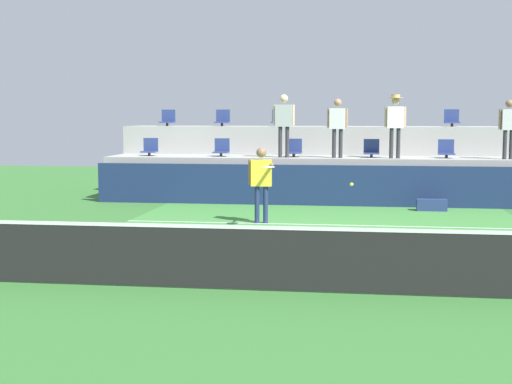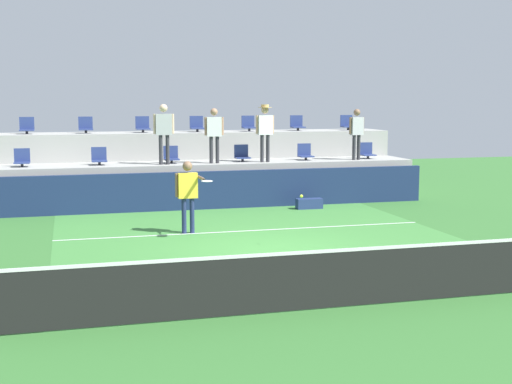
{
  "view_description": "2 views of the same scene",
  "coord_description": "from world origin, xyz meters",
  "px_view_note": "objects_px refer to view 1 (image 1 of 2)",
  "views": [
    {
      "loc": [
        0.85,
        -14.07,
        2.44
      ],
      "look_at": [
        -1.0,
        -1.14,
        1.09
      ],
      "focal_mm": 52.22,
      "sensor_mm": 36.0,
      "label": 1
    },
    {
      "loc": [
        -4.1,
        -13.55,
        3.15
      ],
      "look_at": [
        -0.43,
        -0.08,
        1.29
      ],
      "focal_mm": 48.71,
      "sensor_mm": 36.0,
      "label": 2
    }
  ],
  "objects_px": {
    "spectator_leaning_on_rail": "(509,124)",
    "spectator_with_hat": "(395,119)",
    "equipment_bag": "(432,205)",
    "stadium_chair_upper_far_left": "(168,119)",
    "stadium_chair_upper_mid_left": "(279,119)",
    "tennis_player": "(261,177)",
    "stadium_chair_lower_right": "(446,150)",
    "stadium_chair_lower_left": "(222,149)",
    "stadium_chair_upper_right": "(452,119)",
    "stadium_chair_lower_mid_left": "(294,149)",
    "tennis_ball": "(352,184)",
    "stadium_chair_lower_mid_right": "(371,150)",
    "spectator_in_grey": "(338,123)",
    "stadium_chair_upper_left": "(222,119)",
    "stadium_chair_upper_center": "(336,119)",
    "stadium_chair_upper_mid_right": "(394,119)",
    "spectator_in_white": "(284,119)",
    "stadium_chair_lower_far_left": "(150,148)"
  },
  "relations": [
    {
      "from": "stadium_chair_lower_right",
      "to": "spectator_in_white",
      "type": "xyz_separation_m",
      "value": [
        -4.52,
        -0.38,
        0.86
      ]
    },
    {
      "from": "stadium_chair_lower_left",
      "to": "stadium_chair_lower_mid_right",
      "type": "distance_m",
      "value": 4.32
    },
    {
      "from": "spectator_leaning_on_rail",
      "to": "stadium_chair_upper_right",
      "type": "bearing_deg",
      "value": 119.78
    },
    {
      "from": "spectator_with_hat",
      "to": "stadium_chair_lower_mid_left",
      "type": "bearing_deg",
      "value": 172.28
    },
    {
      "from": "tennis_player",
      "to": "stadium_chair_lower_mid_right",
      "type": "bearing_deg",
      "value": 62.4
    },
    {
      "from": "stadium_chair_lower_mid_right",
      "to": "stadium_chair_upper_far_left",
      "type": "height_order",
      "value": "stadium_chair_upper_far_left"
    },
    {
      "from": "stadium_chair_upper_far_left",
      "to": "stadium_chair_upper_center",
      "type": "bearing_deg",
      "value": 0.0
    },
    {
      "from": "stadium_chair_lower_left",
      "to": "equipment_bag",
      "type": "height_order",
      "value": "stadium_chair_lower_left"
    },
    {
      "from": "stadium_chair_lower_mid_left",
      "to": "spectator_in_grey",
      "type": "bearing_deg",
      "value": -17.1
    },
    {
      "from": "stadium_chair_upper_left",
      "to": "tennis_ball",
      "type": "xyz_separation_m",
      "value": [
        4.18,
        -8.79,
        -1.2
      ]
    },
    {
      "from": "stadium_chair_lower_left",
      "to": "stadium_chair_upper_right",
      "type": "xyz_separation_m",
      "value": [
        6.72,
        1.8,
        0.85
      ]
    },
    {
      "from": "spectator_leaning_on_rail",
      "to": "spectator_with_hat",
      "type": "bearing_deg",
      "value": 180.0
    },
    {
      "from": "tennis_ball",
      "to": "stadium_chair_lower_left",
      "type": "bearing_deg",
      "value": 118.97
    },
    {
      "from": "tennis_ball",
      "to": "stadium_chair_lower_mid_right",
      "type": "bearing_deg",
      "value": 86.33
    },
    {
      "from": "stadium_chair_upper_mid_right",
      "to": "stadium_chair_upper_far_left",
      "type": "bearing_deg",
      "value": 180.0
    },
    {
      "from": "equipment_bag",
      "to": "stadium_chair_upper_far_left",
      "type": "bearing_deg",
      "value": 154.65
    },
    {
      "from": "stadium_chair_upper_center",
      "to": "stadium_chair_upper_mid_left",
      "type": "bearing_deg",
      "value": 180.0
    },
    {
      "from": "stadium_chair_lower_far_left",
      "to": "stadium_chair_upper_right",
      "type": "xyz_separation_m",
      "value": [
        8.87,
        1.8,
        0.85
      ]
    },
    {
      "from": "stadium_chair_lower_mid_right",
      "to": "spectator_in_white",
      "type": "xyz_separation_m",
      "value": [
        -2.46,
        -0.38,
        0.86
      ]
    },
    {
      "from": "spectator_in_grey",
      "to": "spectator_leaning_on_rail",
      "type": "relative_size",
      "value": 1.02
    },
    {
      "from": "stadium_chair_upper_right",
      "to": "spectator_in_grey",
      "type": "height_order",
      "value": "spectator_in_grey"
    },
    {
      "from": "stadium_chair_upper_left",
      "to": "tennis_player",
      "type": "relative_size",
      "value": 0.3
    },
    {
      "from": "stadium_chair_lower_right",
      "to": "stadium_chair_upper_right",
      "type": "height_order",
      "value": "stadium_chair_upper_right"
    },
    {
      "from": "stadium_chair_lower_left",
      "to": "stadium_chair_lower_mid_left",
      "type": "relative_size",
      "value": 1.0
    },
    {
      "from": "stadium_chair_lower_right",
      "to": "stadium_chair_lower_left",
      "type": "bearing_deg",
      "value": 180.0
    },
    {
      "from": "stadium_chair_lower_mid_left",
      "to": "stadium_chair_upper_right",
      "type": "relative_size",
      "value": 1.0
    },
    {
      "from": "tennis_player",
      "to": "spectator_with_hat",
      "type": "xyz_separation_m",
      "value": [
        3.13,
        4.39,
        1.28
      ]
    },
    {
      "from": "stadium_chair_lower_mid_left",
      "to": "spectator_with_hat",
      "type": "bearing_deg",
      "value": -7.72
    },
    {
      "from": "stadium_chair_lower_left",
      "to": "spectator_in_white",
      "type": "bearing_deg",
      "value": -11.65
    },
    {
      "from": "stadium_chair_upper_mid_left",
      "to": "stadium_chair_upper_center",
      "type": "relative_size",
      "value": 1.0
    },
    {
      "from": "stadium_chair_lower_left",
      "to": "stadium_chair_lower_mid_right",
      "type": "relative_size",
      "value": 1.0
    },
    {
      "from": "stadium_chair_lower_mid_left",
      "to": "spectator_in_grey",
      "type": "relative_size",
      "value": 0.32
    },
    {
      "from": "stadium_chair_upper_far_left",
      "to": "equipment_bag",
      "type": "bearing_deg",
      "value": -25.35
    },
    {
      "from": "stadium_chair_upper_mid_left",
      "to": "tennis_player",
      "type": "distance_m",
      "value": 6.7
    },
    {
      "from": "stadium_chair_upper_mid_left",
      "to": "spectator_with_hat",
      "type": "height_order",
      "value": "spectator_with_hat"
    },
    {
      "from": "tennis_player",
      "to": "spectator_leaning_on_rail",
      "type": "distance_m",
      "value": 7.64
    },
    {
      "from": "stadium_chair_lower_far_left",
      "to": "stadium_chair_lower_right",
      "type": "distance_m",
      "value": 8.54
    },
    {
      "from": "stadium_chair_upper_mid_left",
      "to": "equipment_bag",
      "type": "distance_m",
      "value": 6.15
    },
    {
      "from": "stadium_chair_lower_left",
      "to": "stadium_chair_lower_mid_left",
      "type": "distance_m",
      "value": 2.12
    },
    {
      "from": "stadium_chair_lower_mid_left",
      "to": "spectator_with_hat",
      "type": "distance_m",
      "value": 2.98
    },
    {
      "from": "stadium_chair_lower_mid_right",
      "to": "stadium_chair_upper_right",
      "type": "bearing_deg",
      "value": 36.85
    },
    {
      "from": "spectator_with_hat",
      "to": "spectator_leaning_on_rail",
      "type": "relative_size",
      "value": 1.09
    },
    {
      "from": "spectator_in_white",
      "to": "stadium_chair_upper_left",
      "type": "bearing_deg",
      "value": 134.83
    },
    {
      "from": "stadium_chair_upper_mid_left",
      "to": "tennis_player",
      "type": "height_order",
      "value": "stadium_chair_upper_mid_left"
    },
    {
      "from": "stadium_chair_lower_mid_right",
      "to": "tennis_ball",
      "type": "xyz_separation_m",
      "value": [
        -0.45,
        -6.99,
        -0.35
      ]
    },
    {
      "from": "stadium_chair_lower_left",
      "to": "stadium_chair_upper_mid_left",
      "type": "relative_size",
      "value": 1.0
    },
    {
      "from": "stadium_chair_lower_right",
      "to": "spectator_with_hat",
      "type": "height_order",
      "value": "spectator_with_hat"
    },
    {
      "from": "stadium_chair_lower_left",
      "to": "spectator_in_grey",
      "type": "xyz_separation_m",
      "value": [
        3.37,
        -0.38,
        0.77
      ]
    },
    {
      "from": "tennis_ball",
      "to": "equipment_bag",
      "type": "bearing_deg",
      "value": 68.57
    },
    {
      "from": "spectator_in_grey",
      "to": "spectator_leaning_on_rail",
      "type": "distance_m",
      "value": 4.6
    }
  ]
}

